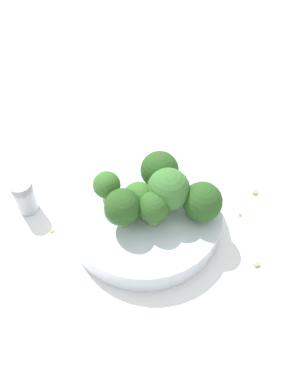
% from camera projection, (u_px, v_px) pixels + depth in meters
% --- Properties ---
extents(ground_plane, '(3.00, 3.00, 0.00)m').
position_uv_depth(ground_plane, '(144.00, 223.00, 0.56)').
color(ground_plane, white).
extents(bowl, '(0.22, 0.22, 0.04)m').
position_uv_depth(bowl, '(144.00, 216.00, 0.55)').
color(bowl, silver).
rests_on(bowl, ground_plane).
extents(broccoli_floret_0, '(0.06, 0.06, 0.06)m').
position_uv_depth(broccoli_floret_0, '(160.00, 170.00, 0.54)').
color(broccoli_floret_0, '#84AD66').
rests_on(broccoli_floret_0, bowl).
extents(broccoli_floret_1, '(0.05, 0.05, 0.05)m').
position_uv_depth(broccoli_floret_1, '(139.00, 199.00, 0.51)').
color(broccoli_floret_1, '#7A9E5B').
rests_on(broccoli_floret_1, bowl).
extents(broccoli_floret_2, '(0.06, 0.06, 0.07)m').
position_uv_depth(broccoli_floret_2, '(168.00, 190.00, 0.50)').
color(broccoli_floret_2, '#8EB770').
rests_on(broccoli_floret_2, bowl).
extents(broccoli_floret_3, '(0.05, 0.05, 0.06)m').
position_uv_depth(broccoli_floret_3, '(123.00, 207.00, 0.49)').
color(broccoli_floret_3, '#84AD66').
rests_on(broccoli_floret_3, bowl).
extents(broccoli_floret_4, '(0.04, 0.04, 0.06)m').
position_uv_depth(broccoli_floret_4, '(155.00, 207.00, 0.50)').
color(broccoli_floret_4, '#7A9E5B').
rests_on(broccoli_floret_4, bowl).
extents(broccoli_floret_5, '(0.05, 0.05, 0.06)m').
position_uv_depth(broccoli_floret_5, '(202.00, 202.00, 0.51)').
color(broccoli_floret_5, '#84AD66').
rests_on(broccoli_floret_5, bowl).
extents(broccoli_floret_6, '(0.04, 0.04, 0.06)m').
position_uv_depth(broccoli_floret_6, '(107.00, 186.00, 0.52)').
color(broccoli_floret_6, '#7A9E5B').
rests_on(broccoli_floret_6, bowl).
extents(pepper_shaker, '(0.03, 0.03, 0.06)m').
position_uv_depth(pepper_shaker, '(25.00, 197.00, 0.56)').
color(pepper_shaker, '#B2B7BC').
rests_on(pepper_shaker, ground_plane).
extents(almond_crumb_0, '(0.01, 0.01, 0.01)m').
position_uv_depth(almond_crumb_0, '(188.00, 164.00, 0.64)').
color(almond_crumb_0, '#AD7F4C').
rests_on(almond_crumb_0, ground_plane).
extents(almond_crumb_1, '(0.01, 0.01, 0.01)m').
position_uv_depth(almond_crumb_1, '(52.00, 231.00, 0.55)').
color(almond_crumb_1, tan).
rests_on(almond_crumb_1, ground_plane).
extents(almond_crumb_2, '(0.01, 0.01, 0.01)m').
position_uv_depth(almond_crumb_2, '(256.00, 191.00, 0.60)').
color(almond_crumb_2, tan).
rests_on(almond_crumb_2, ground_plane).
extents(almond_crumb_3, '(0.01, 0.01, 0.01)m').
position_uv_depth(almond_crumb_3, '(257.00, 264.00, 0.51)').
color(almond_crumb_3, tan).
rests_on(almond_crumb_3, ground_plane).
extents(almond_crumb_4, '(0.01, 0.01, 0.01)m').
position_uv_depth(almond_crumb_4, '(240.00, 214.00, 0.57)').
color(almond_crumb_4, '#AD7F4C').
rests_on(almond_crumb_4, ground_plane).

